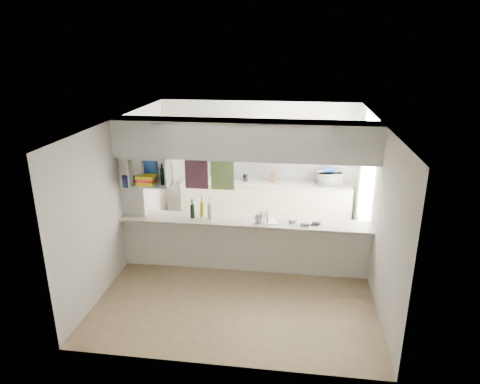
% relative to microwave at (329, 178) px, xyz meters
% --- Properties ---
extents(floor, '(4.80, 4.80, 0.00)m').
position_rel_microwave_xyz_m(floor, '(-1.53, -2.13, -1.06)').
color(floor, '#8B7650').
rests_on(floor, ground).
extents(ceiling, '(4.80, 4.80, 0.00)m').
position_rel_microwave_xyz_m(ceiling, '(-1.53, -2.13, 1.54)').
color(ceiling, white).
rests_on(ceiling, wall_back).
extents(wall_back, '(4.20, 0.00, 4.20)m').
position_rel_microwave_xyz_m(wall_back, '(-1.53, 0.27, 0.24)').
color(wall_back, silver).
rests_on(wall_back, floor).
extents(wall_left, '(0.00, 4.80, 4.80)m').
position_rel_microwave_xyz_m(wall_left, '(-3.63, -2.13, 0.24)').
color(wall_left, silver).
rests_on(wall_left, floor).
extents(wall_right, '(0.00, 4.80, 4.80)m').
position_rel_microwave_xyz_m(wall_right, '(0.57, -2.13, 0.24)').
color(wall_right, silver).
rests_on(wall_right, floor).
extents(servery_partition, '(4.20, 0.50, 2.60)m').
position_rel_microwave_xyz_m(servery_partition, '(-1.70, -2.13, 0.60)').
color(servery_partition, silver).
rests_on(servery_partition, floor).
extents(cubby_shelf, '(0.65, 0.35, 0.50)m').
position_rel_microwave_xyz_m(cubby_shelf, '(-3.10, -2.20, 0.65)').
color(cubby_shelf, white).
rests_on(cubby_shelf, bulkhead).
extents(kitchen_run, '(3.60, 0.63, 2.24)m').
position_rel_microwave_xyz_m(kitchen_run, '(-1.37, 0.00, -0.23)').
color(kitchen_run, beige).
rests_on(kitchen_run, floor).
extents(microwave, '(0.56, 0.44, 0.28)m').
position_rel_microwave_xyz_m(microwave, '(0.00, 0.00, 0.00)').
color(microwave, white).
rests_on(microwave, bench_top).
extents(bowl, '(0.26, 0.26, 0.06)m').
position_rel_microwave_xyz_m(bowl, '(-0.01, -0.00, 0.17)').
color(bowl, navy).
rests_on(bowl, microwave).
extents(dish_rack, '(0.41, 0.33, 0.20)m').
position_rel_microwave_xyz_m(dish_rack, '(-1.16, -2.14, -0.06)').
color(dish_rack, silver).
rests_on(dish_rack, breakfast_bar).
extents(cup, '(0.17, 0.17, 0.11)m').
position_rel_microwave_xyz_m(cup, '(-1.28, -2.20, -0.07)').
color(cup, white).
rests_on(cup, dish_rack).
extents(wine_bottles, '(0.37, 0.15, 0.37)m').
position_rel_microwave_xyz_m(wine_bottles, '(-2.26, -2.12, -0.00)').
color(wine_bottles, black).
rests_on(wine_bottles, breakfast_bar).
extents(plastic_tubs, '(0.53, 0.22, 0.07)m').
position_rel_microwave_xyz_m(plastic_tubs, '(-0.55, -2.15, -0.11)').
color(plastic_tubs, silver).
rests_on(plastic_tubs, breakfast_bar).
extents(utensil_jar, '(0.10, 0.10, 0.14)m').
position_rel_microwave_xyz_m(utensil_jar, '(-1.78, 0.02, -0.07)').
color(utensil_jar, black).
rests_on(utensil_jar, bench_top).
extents(knife_block, '(0.12, 0.10, 0.21)m').
position_rel_microwave_xyz_m(knife_block, '(-1.19, 0.05, -0.04)').
color(knife_block, '#4E2C1A').
rests_on(knife_block, bench_top).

